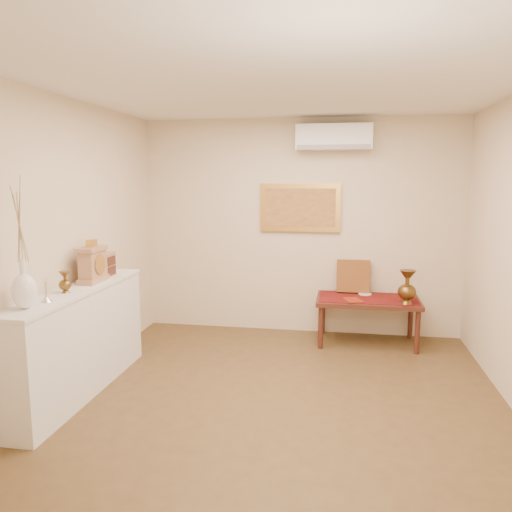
% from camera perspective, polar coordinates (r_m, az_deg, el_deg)
% --- Properties ---
extents(floor, '(4.50, 4.50, 0.00)m').
position_cam_1_polar(floor, '(4.52, 2.33, -16.83)').
color(floor, brown).
rests_on(floor, ground).
extents(ceiling, '(4.50, 4.50, 0.00)m').
position_cam_1_polar(ceiling, '(4.14, 2.58, 19.14)').
color(ceiling, silver).
rests_on(ceiling, ground).
extents(wall_back, '(4.00, 0.02, 2.70)m').
position_cam_1_polar(wall_back, '(6.34, 5.05, 3.29)').
color(wall_back, beige).
rests_on(wall_back, ground).
extents(wall_front, '(4.00, 0.02, 2.70)m').
position_cam_1_polar(wall_front, '(1.96, -6.08, -9.20)').
color(wall_front, beige).
rests_on(wall_front, ground).
extents(wall_left, '(0.02, 4.50, 2.70)m').
position_cam_1_polar(wall_left, '(4.80, -21.95, 0.92)').
color(wall_left, beige).
rests_on(wall_left, ground).
extents(white_vase, '(0.19, 0.19, 0.98)m').
position_cam_1_polar(white_vase, '(4.10, -25.28, 1.18)').
color(white_vase, white).
rests_on(white_vase, display_ledge).
extents(candlestick, '(0.09, 0.09, 0.19)m').
position_cam_1_polar(candlestick, '(4.33, -22.91, -3.62)').
color(candlestick, silver).
rests_on(candlestick, display_ledge).
extents(brass_urn_small, '(0.11, 0.11, 0.24)m').
position_cam_1_polar(brass_urn_small, '(4.61, -21.01, -2.46)').
color(brass_urn_small, brown).
rests_on(brass_urn_small, display_ledge).
extents(table_cloth, '(1.14, 0.59, 0.01)m').
position_cam_1_polar(table_cloth, '(6.10, 12.67, -4.71)').
color(table_cloth, maroon).
rests_on(table_cloth, low_table).
extents(brass_urn_tall, '(0.21, 0.21, 0.47)m').
position_cam_1_polar(brass_urn_tall, '(5.88, 16.91, -3.01)').
color(brass_urn_tall, brown).
rests_on(brass_urn_tall, table_cloth).
extents(plate, '(0.16, 0.16, 0.01)m').
position_cam_1_polar(plate, '(6.26, 12.35, -4.26)').
color(plate, white).
rests_on(plate, table_cloth).
extents(menu, '(0.25, 0.30, 0.01)m').
position_cam_1_polar(menu, '(5.92, 11.01, -4.97)').
color(menu, maroon).
rests_on(menu, table_cloth).
extents(cushion, '(0.40, 0.18, 0.42)m').
position_cam_1_polar(cushion, '(6.31, 11.04, -2.28)').
color(cushion, '#5B1D12').
rests_on(cushion, table_cloth).
extents(display_ledge, '(0.37, 2.02, 0.98)m').
position_cam_1_polar(display_ledge, '(4.90, -19.61, -9.13)').
color(display_ledge, silver).
rests_on(display_ledge, floor).
extents(mantel_clock, '(0.17, 0.36, 0.41)m').
position_cam_1_polar(mantel_clock, '(4.99, -18.15, -0.88)').
color(mantel_clock, tan).
rests_on(mantel_clock, display_ledge).
extents(wooden_chest, '(0.16, 0.21, 0.24)m').
position_cam_1_polar(wooden_chest, '(5.26, -16.90, -0.91)').
color(wooden_chest, tan).
rests_on(wooden_chest, display_ledge).
extents(low_table, '(1.20, 0.70, 0.55)m').
position_cam_1_polar(low_table, '(6.11, 12.65, -5.34)').
color(low_table, '#491F16').
rests_on(low_table, floor).
extents(painting, '(1.00, 0.06, 0.60)m').
position_cam_1_polar(painting, '(6.30, 5.06, 5.53)').
color(painting, gold).
rests_on(painting, wall_back).
extents(ac_unit, '(0.90, 0.25, 0.30)m').
position_cam_1_polar(ac_unit, '(6.18, 8.88, 13.27)').
color(ac_unit, white).
rests_on(ac_unit, wall_back).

